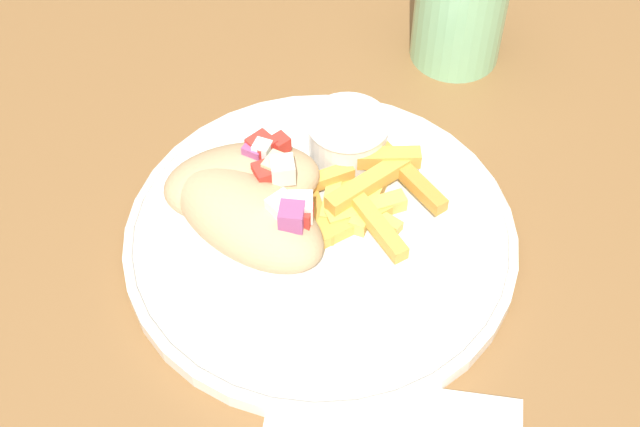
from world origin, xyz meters
TOP-DOWN VIEW (x-y plane):
  - table at (0.00, 0.00)m, footprint 1.55×1.55m
  - plate at (0.04, 0.00)m, footprint 0.30×0.30m
  - pita_sandwich_near at (-0.02, 0.00)m, footprint 0.14×0.14m
  - pita_sandwich_far at (-0.02, 0.04)m, footprint 0.12×0.07m
  - fries_pile at (0.07, 0.02)m, footprint 0.12×0.12m
  - sauce_ramekin at (0.07, 0.08)m, footprint 0.07×0.07m
  - water_glass at (0.19, 0.20)m, footprint 0.08×0.08m

SIDE VIEW (x-z plane):
  - table at x=0.00m, z-range 0.33..1.11m
  - plate at x=0.04m, z-range 0.78..0.80m
  - fries_pile at x=0.07m, z-range 0.79..0.82m
  - sauce_ramekin at x=0.07m, z-range 0.80..0.83m
  - pita_sandwich_far at x=-0.02m, z-range 0.79..0.84m
  - pita_sandwich_near at x=-0.02m, z-range 0.79..0.85m
  - water_glass at x=0.19m, z-range 0.77..0.88m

